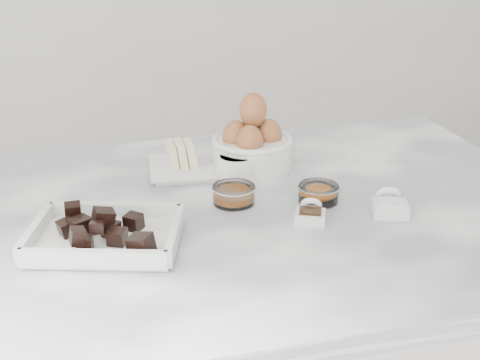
% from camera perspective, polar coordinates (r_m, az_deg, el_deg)
% --- Properties ---
extents(marble_slab, '(1.20, 0.80, 0.04)m').
position_cam_1_polar(marble_slab, '(1.19, -0.55, -3.31)').
color(marble_slab, white).
rests_on(marble_slab, cabinet).
extents(chocolate_dish, '(0.27, 0.24, 0.06)m').
position_cam_1_polar(chocolate_dish, '(1.07, -11.47, -4.25)').
color(chocolate_dish, white).
rests_on(chocolate_dish, marble_slab).
extents(butter_plate, '(0.17, 0.17, 0.06)m').
position_cam_1_polar(butter_plate, '(1.33, -4.55, 1.53)').
color(butter_plate, white).
rests_on(butter_plate, marble_slab).
extents(sugar_ramekin, '(0.08, 0.08, 0.05)m').
position_cam_1_polar(sugar_ramekin, '(1.29, -0.28, 1.18)').
color(sugar_ramekin, white).
rests_on(sugar_ramekin, marble_slab).
extents(egg_bowl, '(0.16, 0.16, 0.16)m').
position_cam_1_polar(egg_bowl, '(1.34, 1.04, 3.06)').
color(egg_bowl, white).
rests_on(egg_bowl, marble_slab).
extents(honey_bowl, '(0.08, 0.08, 0.03)m').
position_cam_1_polar(honey_bowl, '(1.19, -0.54, -1.18)').
color(honey_bowl, white).
rests_on(honey_bowl, marble_slab).
extents(zest_bowl, '(0.08, 0.08, 0.03)m').
position_cam_1_polar(zest_bowl, '(1.21, 6.71, -1.05)').
color(zest_bowl, white).
rests_on(zest_bowl, marble_slab).
extents(vanilla_spoon, '(0.06, 0.07, 0.04)m').
position_cam_1_polar(vanilla_spoon, '(1.13, 6.04, -2.85)').
color(vanilla_spoon, white).
rests_on(vanilla_spoon, marble_slab).
extents(salt_spoon, '(0.07, 0.09, 0.05)m').
position_cam_1_polar(salt_spoon, '(1.18, 12.65, -2.07)').
color(salt_spoon, white).
rests_on(salt_spoon, marble_slab).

